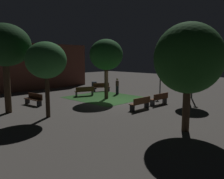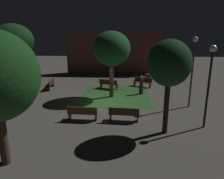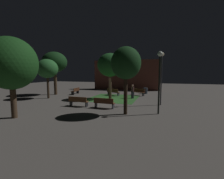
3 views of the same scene
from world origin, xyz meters
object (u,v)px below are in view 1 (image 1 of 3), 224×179
Objects in this scene: bench_by_lamp at (34,99)px; tree_back_left at (46,61)px; tree_right_canopy at (5,46)px; tree_lawn_side at (188,59)px; lamp_post_plaza_west at (161,61)px; bench_near_trees at (85,91)px; bench_front_right at (141,103)px; bench_lawn_edge at (160,98)px; bench_corner at (102,87)px; tree_tall_center at (190,57)px; pedestrian at (117,86)px; tree_near_wall at (106,55)px; trash_bin at (94,85)px; lamp_post_path_center at (193,64)px.

tree_back_left is (-1.23, -4.09, 2.96)m from bench_by_lamp.
tree_right_canopy is 1.09× the size of tree_lawn_side.
lamp_post_plaza_west is (9.32, 7.25, -0.33)m from tree_lawn_side.
bench_by_lamp is 0.40× the size of tree_back_left.
bench_near_trees is at bearing 74.28° from tree_lawn_side.
bench_lawn_edge is at bearing 0.00° from bench_front_right.
tree_tall_center reaches higher than bench_corner.
tree_near_wall is at bearing -159.39° from pedestrian.
bench_near_trees is at bearing 81.97° from bench_front_right.
tree_right_canopy reaches higher than pedestrian.
bench_lawn_edge is 9.72m from bench_by_lamp.
bench_lawn_edge and bench_near_trees have the same top height.
bench_front_right is 1.13× the size of pedestrian.
tree_lawn_side reaches higher than bench_by_lamp.
bench_lawn_edge is at bearing 43.17° from tree_lawn_side.
tree_right_canopy is (-6.75, 5.79, 3.88)m from bench_front_right.
trash_bin is at bearing 76.41° from bench_lawn_edge.
lamp_post_path_center reaches higher than pedestrian.
pedestrian is at bearing -28.89° from bench_near_trees.
tree_tall_center is (3.18, -6.16, -0.20)m from tree_near_wall.
tree_near_wall is at bearing 68.13° from tree_lawn_side.
tree_tall_center is 5.72× the size of trash_bin.
tree_lawn_side is (2.05, -11.41, 3.10)m from bench_by_lamp.
bench_near_trees is at bearing 3.79° from bench_by_lamp.
lamp_post_plaza_west is at bearing -74.47° from trash_bin.
tree_lawn_side reaches higher than bench_corner.
bench_by_lamp is 0.35× the size of tree_near_wall.
tree_tall_center is 1.07× the size of lamp_post_path_center.
tree_lawn_side is 16.74m from trash_bin.
lamp_post_plaza_west is at bearing -20.09° from bench_by_lamp.
lamp_post_path_center is 0.93× the size of lamp_post_plaza_west.
bench_lawn_edge and bench_corner have the same top height.
tree_right_canopy is 11.21m from pedestrian.
bench_front_right is 2.15× the size of trash_bin.
tree_right_canopy reaches higher than tree_lawn_side.
bench_by_lamp is at bearing 159.59° from tree_near_wall.
lamp_post_plaza_west reaches higher than bench_by_lamp.
tree_near_wall reaches higher than lamp_post_plaza_west.
tree_back_left is at bearing 164.52° from lamp_post_path_center.
bench_corner is at bearing 92.28° from tree_tall_center.
lamp_post_plaza_west reaches higher than tree_back_left.
lamp_post_path_center is (5.46, -5.39, -0.77)m from tree_near_wall.
bench_by_lamp is at bearing -170.92° from bench_corner.
bench_corner is 3.35m from bench_near_trees.
tree_back_left is (-8.02, 2.87, 2.96)m from bench_lawn_edge.
lamp_post_plaza_west is at bearing -19.76° from tree_near_wall.
bench_front_right is at bearing 163.73° from tree_tall_center.
bench_corner is at bearing 63.01° from tree_lawn_side.
tree_right_canopy is at bearing 147.86° from tree_tall_center.
lamp_post_plaza_west is 5.72× the size of trash_bin.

